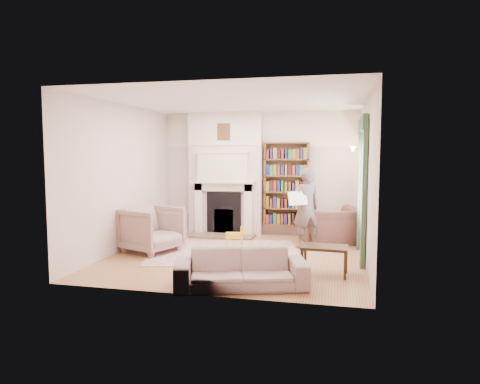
% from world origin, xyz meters
% --- Properties ---
extents(floor, '(4.50, 4.50, 0.00)m').
position_xyz_m(floor, '(0.00, 0.00, 0.00)').
color(floor, brown).
rests_on(floor, ground).
extents(ceiling, '(4.50, 4.50, 0.00)m').
position_xyz_m(ceiling, '(0.00, 0.00, 2.80)').
color(ceiling, white).
rests_on(ceiling, wall_back).
extents(wall_back, '(4.50, 0.00, 4.50)m').
position_xyz_m(wall_back, '(0.00, 2.25, 1.40)').
color(wall_back, beige).
rests_on(wall_back, floor).
extents(wall_front, '(4.50, 0.00, 4.50)m').
position_xyz_m(wall_front, '(0.00, -2.25, 1.40)').
color(wall_front, beige).
rests_on(wall_front, floor).
extents(wall_left, '(0.00, 4.50, 4.50)m').
position_xyz_m(wall_left, '(-2.25, 0.00, 1.40)').
color(wall_left, beige).
rests_on(wall_left, floor).
extents(wall_right, '(0.00, 4.50, 4.50)m').
position_xyz_m(wall_right, '(2.25, 0.00, 1.40)').
color(wall_right, beige).
rests_on(wall_right, floor).
extents(fireplace, '(1.70, 0.58, 2.80)m').
position_xyz_m(fireplace, '(-0.75, 2.05, 1.39)').
color(fireplace, beige).
rests_on(fireplace, floor).
extents(bookcase, '(1.00, 0.24, 1.85)m').
position_xyz_m(bookcase, '(0.65, 2.12, 1.18)').
color(bookcase, brown).
rests_on(bookcase, floor).
extents(window, '(0.02, 0.90, 1.30)m').
position_xyz_m(window, '(2.23, 0.40, 1.45)').
color(window, silver).
rests_on(window, wall_right).
extents(curtain_left, '(0.07, 0.32, 2.40)m').
position_xyz_m(curtain_left, '(2.20, -0.30, 1.20)').
color(curtain_left, '#29412A').
rests_on(curtain_left, floor).
extents(curtain_right, '(0.07, 0.32, 2.40)m').
position_xyz_m(curtain_right, '(2.20, 1.10, 1.20)').
color(curtain_right, '#29412A').
rests_on(curtain_right, floor).
extents(pelmet, '(0.09, 1.70, 0.24)m').
position_xyz_m(pelmet, '(2.19, 0.40, 2.38)').
color(pelmet, '#29412A').
rests_on(pelmet, wall_right).
extents(wall_sconce, '(0.20, 0.24, 0.24)m').
position_xyz_m(wall_sconce, '(2.03, 1.50, 1.90)').
color(wall_sconce, gold).
rests_on(wall_sconce, wall_right).
extents(rug, '(3.13, 2.65, 0.01)m').
position_xyz_m(rug, '(-0.28, 0.19, 0.01)').
color(rug, beige).
rests_on(rug, floor).
extents(armchair_reading, '(1.39, 1.30, 0.74)m').
position_xyz_m(armchair_reading, '(1.63, 1.53, 0.37)').
color(armchair_reading, '#4B3028').
rests_on(armchair_reading, floor).
extents(armchair_left, '(1.21, 1.20, 0.86)m').
position_xyz_m(armchair_left, '(-1.65, -0.06, 0.43)').
color(armchair_left, '#AA9D8C').
rests_on(armchair_left, floor).
extents(sofa, '(1.96, 1.22, 0.54)m').
position_xyz_m(sofa, '(0.48, -1.79, 0.27)').
color(sofa, '#B3A194').
rests_on(sofa, floor).
extents(man_reading, '(0.69, 0.63, 1.59)m').
position_xyz_m(man_reading, '(1.18, 0.93, 0.80)').
color(man_reading, '#544643').
rests_on(man_reading, floor).
extents(newspaper, '(0.39, 0.30, 0.26)m').
position_xyz_m(newspaper, '(1.03, 0.73, 1.01)').
color(newspaper, white).
rests_on(newspaper, man_reading).
extents(coffee_table, '(0.72, 0.49, 0.45)m').
position_xyz_m(coffee_table, '(1.60, -0.90, 0.23)').
color(coffee_table, black).
rests_on(coffee_table, floor).
extents(paraffin_heater, '(0.24, 0.24, 0.55)m').
position_xyz_m(paraffin_heater, '(-1.53, 1.31, 0.28)').
color(paraffin_heater, '#ADAFB5').
rests_on(paraffin_heater, floor).
extents(rocking_horse, '(0.53, 0.32, 0.44)m').
position_xyz_m(rocking_horse, '(-0.17, 0.49, 0.22)').
color(rocking_horse, gold).
rests_on(rocking_horse, rug).
extents(board_game, '(0.36, 0.36, 0.03)m').
position_xyz_m(board_game, '(-0.44, -0.38, 0.03)').
color(board_game, gold).
rests_on(board_game, rug).
extents(game_box_lid, '(0.36, 0.30, 0.05)m').
position_xyz_m(game_box_lid, '(-0.63, 0.02, 0.04)').
color(game_box_lid, red).
rests_on(game_box_lid, rug).
extents(comic_annuals, '(0.67, 0.65, 0.02)m').
position_xyz_m(comic_annuals, '(0.10, -0.43, 0.02)').
color(comic_annuals, red).
rests_on(comic_annuals, rug).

